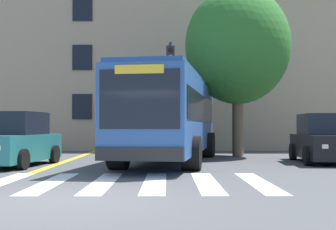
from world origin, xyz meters
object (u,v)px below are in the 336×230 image
at_px(traffic_light_overhead, 170,79).
at_px(street_tree_curbside_large, 239,46).
at_px(car_black_far_lane, 326,141).
at_px(car_teal_near_lane, 15,141).
at_px(city_bus, 173,115).

xyz_separation_m(traffic_light_overhead, street_tree_curbside_large, (3.12, 0.37, 1.55)).
bearing_deg(car_black_far_lane, car_teal_near_lane, -172.64).
height_order(city_bus, street_tree_curbside_large, street_tree_curbside_large).
relative_size(car_black_far_lane, traffic_light_overhead, 0.88).
xyz_separation_m(city_bus, street_tree_curbside_large, (3.02, 3.10, 3.23)).
xyz_separation_m(car_black_far_lane, traffic_light_overhead, (-5.84, 3.27, 2.63)).
bearing_deg(car_black_far_lane, city_bus, 174.61).
xyz_separation_m(city_bus, car_black_far_lane, (5.74, -0.54, -0.95)).
distance_m(city_bus, traffic_light_overhead, 3.21).
bearing_deg(traffic_light_overhead, city_bus, -87.87).
bearing_deg(car_teal_near_lane, city_bus, 20.02).
distance_m(city_bus, street_tree_curbside_large, 5.40).
bearing_deg(street_tree_curbside_large, city_bus, -134.21).
bearing_deg(street_tree_curbside_large, car_black_far_lane, -53.17).
bearing_deg(car_teal_near_lane, street_tree_curbside_large, 30.99).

